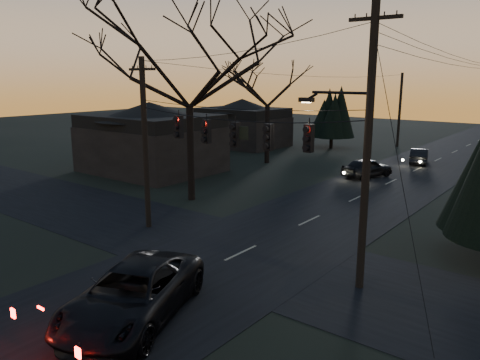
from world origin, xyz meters
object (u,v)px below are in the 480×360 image
Objects in this scene: utility_pole_far_l at (397,147)px; sedan_oncoming_a at (367,168)px; utility_pole_right at (359,287)px; utility_pole_left at (149,227)px; sedan_oncoming_b at (419,156)px; suv_near at (133,294)px; bare_tree_left at (189,68)px.

sedan_oncoming_a is at bearing -77.42° from utility_pole_far_l.
utility_pole_right is 11.50m from utility_pole_left.
utility_pole_far_l reaches higher than sedan_oncoming_b.
utility_pole_right is at bearing 88.62° from sedan_oncoming_b.
sedan_oncoming_a is at bearing 66.70° from sedan_oncoming_b.
utility_pole_right is at bearing 0.00° from utility_pole_left.
utility_pole_far_l is (0.00, 36.00, 0.00)m from utility_pole_left.
sedan_oncoming_a is at bearing 74.49° from suv_near.
utility_pole_right is 2.32× the size of sedan_oncoming_a.
sedan_oncoming_a is at bearing 65.46° from bare_tree_left.
bare_tree_left is 23.89m from sedan_oncoming_b.
utility_pole_right is at bearing 131.75° from sedan_oncoming_a.
bare_tree_left is (-2.08, 5.36, 8.06)m from utility_pole_left.
utility_pole_far_l is 0.69× the size of bare_tree_left.
bare_tree_left is 1.88× the size of suv_near.
sedan_oncoming_a is at bearing 78.06° from utility_pole_left.
utility_pole_far_l reaches higher than suv_near.
utility_pole_left is at bearing 113.84° from suv_near.
suv_near is at bearing -44.08° from utility_pole_left.
suv_near reaches higher than sedan_oncoming_b.
bare_tree_left is at bearing 111.22° from utility_pole_left.
utility_pole_right reaches higher than sedan_oncoming_a.
utility_pole_far_l is 43.13m from suv_near.
sedan_oncoming_b is (-1.60, 33.46, -0.19)m from suv_near.
utility_pole_right is 0.87× the size of bare_tree_left.
utility_pole_right is 8.13m from suv_near.
utility_pole_right is 2.48× the size of sedan_oncoming_b.
utility_pole_right is at bearing 32.39° from suv_near.
utility_pole_far_l is 31.75m from bare_tree_left.
suv_near is at bearing -53.37° from bare_tree_left.
utility_pole_far_l is at bearing 86.11° from bare_tree_left.
suv_near is (8.88, -11.95, -7.21)m from bare_tree_left.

